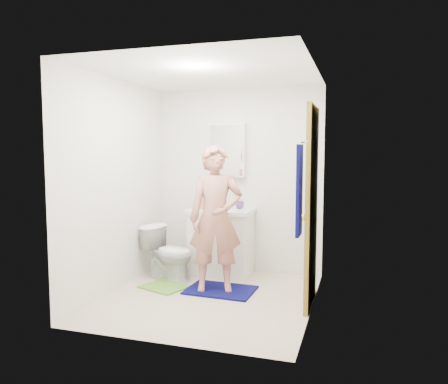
# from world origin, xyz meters

# --- Properties ---
(floor) EXTENTS (2.20, 2.40, 0.02)m
(floor) POSITION_xyz_m (0.00, 0.00, -0.01)
(floor) COLOR beige
(floor) RESTS_ON ground
(ceiling) EXTENTS (2.20, 2.40, 0.02)m
(ceiling) POSITION_xyz_m (0.00, 0.00, 2.41)
(ceiling) COLOR white
(ceiling) RESTS_ON ground
(wall_back) EXTENTS (2.20, 0.02, 2.40)m
(wall_back) POSITION_xyz_m (0.00, 1.21, 1.20)
(wall_back) COLOR white
(wall_back) RESTS_ON ground
(wall_front) EXTENTS (2.20, 0.02, 2.40)m
(wall_front) POSITION_xyz_m (0.00, -1.21, 1.20)
(wall_front) COLOR white
(wall_front) RESTS_ON ground
(wall_left) EXTENTS (0.02, 2.40, 2.40)m
(wall_left) POSITION_xyz_m (-1.11, 0.00, 1.20)
(wall_left) COLOR white
(wall_left) RESTS_ON ground
(wall_right) EXTENTS (0.02, 2.40, 2.40)m
(wall_right) POSITION_xyz_m (1.11, 0.00, 1.20)
(wall_right) COLOR white
(wall_right) RESTS_ON ground
(vanity_cabinet) EXTENTS (0.75, 0.55, 0.80)m
(vanity_cabinet) POSITION_xyz_m (-0.15, 0.91, 0.40)
(vanity_cabinet) COLOR white
(vanity_cabinet) RESTS_ON floor
(countertop) EXTENTS (0.79, 0.59, 0.05)m
(countertop) POSITION_xyz_m (-0.15, 0.91, 0.83)
(countertop) COLOR white
(countertop) RESTS_ON vanity_cabinet
(sink_basin) EXTENTS (0.40, 0.40, 0.03)m
(sink_basin) POSITION_xyz_m (-0.15, 0.91, 0.84)
(sink_basin) COLOR white
(sink_basin) RESTS_ON countertop
(faucet) EXTENTS (0.03, 0.03, 0.12)m
(faucet) POSITION_xyz_m (-0.15, 1.09, 0.91)
(faucet) COLOR silver
(faucet) RESTS_ON countertop
(medicine_cabinet) EXTENTS (0.50, 0.12, 0.70)m
(medicine_cabinet) POSITION_xyz_m (-0.15, 1.14, 1.60)
(medicine_cabinet) COLOR white
(medicine_cabinet) RESTS_ON wall_back
(mirror_panel) EXTENTS (0.46, 0.01, 0.66)m
(mirror_panel) POSITION_xyz_m (-0.15, 1.08, 1.60)
(mirror_panel) COLOR white
(mirror_panel) RESTS_ON wall_back
(door) EXTENTS (0.05, 0.80, 2.05)m
(door) POSITION_xyz_m (1.07, 0.15, 1.02)
(door) COLOR olive
(door) RESTS_ON ground
(door_knob) EXTENTS (0.07, 0.07, 0.07)m
(door_knob) POSITION_xyz_m (1.03, -0.17, 0.95)
(door_knob) COLOR gold
(door_knob) RESTS_ON door
(towel) EXTENTS (0.03, 0.24, 0.80)m
(towel) POSITION_xyz_m (1.03, -0.57, 1.25)
(towel) COLOR #080950
(towel) RESTS_ON wall_right
(towel_hook) EXTENTS (0.06, 0.02, 0.02)m
(towel_hook) POSITION_xyz_m (1.07, -0.57, 1.67)
(towel_hook) COLOR silver
(towel_hook) RESTS_ON wall_right
(toilet) EXTENTS (0.73, 0.54, 0.67)m
(toilet) POSITION_xyz_m (-0.70, 0.49, 0.33)
(toilet) COLOR white
(toilet) RESTS_ON floor
(bath_mat) EXTENTS (0.78, 0.57, 0.02)m
(bath_mat) POSITION_xyz_m (0.05, 0.24, 0.01)
(bath_mat) COLOR #080950
(bath_mat) RESTS_ON floor
(green_rug) EXTENTS (0.61, 0.56, 0.02)m
(green_rug) POSITION_xyz_m (-0.62, 0.17, 0.01)
(green_rug) COLOR #5EA336
(green_rug) RESTS_ON floor
(soap_dispenser) EXTENTS (0.12, 0.13, 0.21)m
(soap_dispenser) POSITION_xyz_m (-0.38, 0.84, 0.96)
(soap_dispenser) COLOR #B27253
(soap_dispenser) RESTS_ON countertop
(toothbrush_cup) EXTENTS (0.12, 0.12, 0.09)m
(toothbrush_cup) POSITION_xyz_m (0.06, 1.03, 0.90)
(toothbrush_cup) COLOR #59408C
(toothbrush_cup) RESTS_ON countertop
(man) EXTENTS (0.69, 0.56, 1.63)m
(man) POSITION_xyz_m (0.00, 0.22, 0.84)
(man) COLOR #B77367
(man) RESTS_ON bath_mat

